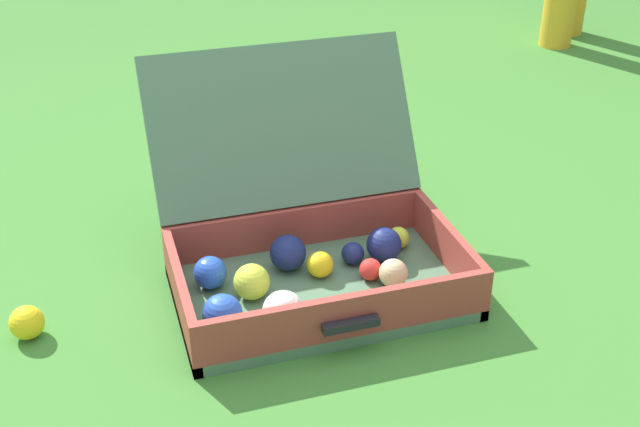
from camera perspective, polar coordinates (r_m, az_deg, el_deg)
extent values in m
plane|color=#3D7A2D|center=(1.69, -1.17, -6.60)|extent=(16.00, 16.00, 0.00)
cube|color=#4C7051|center=(1.72, 0.00, -5.41)|extent=(0.59, 0.36, 0.03)
cube|color=#9E3D33|center=(1.64, -9.68, -5.74)|extent=(0.02, 0.36, 0.12)
cube|color=#9E3D33|center=(1.78, 8.87, -2.55)|extent=(0.02, 0.36, 0.12)
cube|color=#9E3D33|center=(1.56, 1.91, -7.53)|extent=(0.56, 0.02, 0.12)
cube|color=#9E3D33|center=(1.83, -1.61, -1.24)|extent=(0.56, 0.02, 0.12)
cube|color=#4C7051|center=(1.82, -2.62, 6.15)|extent=(0.59, 0.21, 0.32)
cube|color=black|center=(1.54, 2.17, -7.75)|extent=(0.11, 0.02, 0.02)
sphere|color=#CCDB38|center=(1.66, -4.78, -4.76)|extent=(0.07, 0.07, 0.07)
sphere|color=orange|center=(1.58, 0.16, -7.19)|extent=(0.05, 0.05, 0.05)
sphere|color=navy|center=(1.78, 4.47, -2.17)|extent=(0.08, 0.08, 0.08)
sphere|color=#CCDB38|center=(1.83, 5.47, -1.68)|extent=(0.05, 0.05, 0.05)
sphere|color=blue|center=(1.58, -6.80, -6.93)|extent=(0.08, 0.08, 0.08)
sphere|color=navy|center=(1.74, -2.28, -2.76)|extent=(0.08, 0.08, 0.08)
sphere|color=white|center=(1.57, -2.57, -6.81)|extent=(0.08, 0.08, 0.08)
sphere|color=blue|center=(1.70, -7.65, -4.10)|extent=(0.07, 0.07, 0.07)
sphere|color=yellow|center=(1.73, 0.01, -3.56)|extent=(0.06, 0.06, 0.06)
sphere|color=navy|center=(1.77, 2.30, -2.79)|extent=(0.05, 0.05, 0.05)
sphere|color=red|center=(1.72, 3.54, -3.91)|extent=(0.05, 0.05, 0.05)
sphere|color=#D1B784|center=(1.70, 5.12, -4.16)|extent=(0.06, 0.06, 0.06)
sphere|color=yellow|center=(1.69, -19.73, -7.15)|extent=(0.07, 0.07, 0.07)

